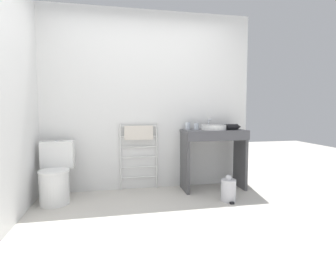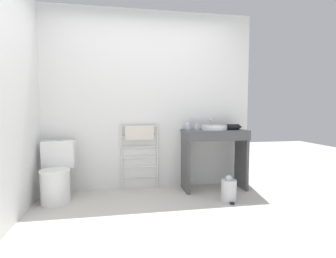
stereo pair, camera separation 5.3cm
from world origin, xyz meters
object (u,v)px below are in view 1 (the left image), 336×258
sink_basin (214,127)px  hair_dryer (233,127)px  cup_near_edge (196,126)px  trash_bin (228,190)px  towel_radiator (139,142)px  cup_near_wall (188,126)px  toilet (55,176)px

sink_basin → hair_dryer: (0.28, -0.03, 0.01)m
cup_near_edge → trash_bin: bearing=-68.5°
sink_basin → towel_radiator: bearing=169.0°
cup_near_wall → hair_dryer: bearing=-17.2°
toilet → cup_near_wall: (1.79, 0.27, 0.59)m
hair_dryer → towel_radiator: bearing=170.0°
towel_radiator → toilet: bearing=-163.9°
hair_dryer → trash_bin: (-0.27, -0.48, -0.76)m
towel_radiator → sink_basin: bearing=-11.0°
cup_near_edge → hair_dryer: bearing=-14.4°
hair_dryer → toilet: bearing=-178.2°
cup_near_wall → sink_basin: bearing=-25.2°
cup_near_edge → trash_bin: 1.01m
towel_radiator → hair_dryer: size_ratio=4.22×
toilet → towel_radiator: towel_radiator is taller
toilet → sink_basin: bearing=2.8°
sink_basin → hair_dryer: 0.28m
cup_near_edge → hair_dryer: cup_near_edge is taller
toilet → hair_dryer: hair_dryer is taller
sink_basin → trash_bin: 0.91m
cup_near_wall → trash_bin: (0.35, -0.67, -0.77)m
towel_radiator → cup_near_wall: cup_near_wall is taller
cup_near_wall → cup_near_edge: cup_near_wall is taller
towel_radiator → sink_basin: 1.10m
sink_basin → hair_dryer: hair_dryer is taller
toilet → trash_bin: toilet is taller
cup_near_edge → trash_bin: (0.24, -0.61, -0.77)m
sink_basin → trash_bin: sink_basin is taller
towel_radiator → trash_bin: (1.07, -0.71, -0.54)m
toilet → sink_basin: 2.21m
toilet → cup_near_edge: cup_near_edge is taller
hair_dryer → trash_bin: 0.94m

